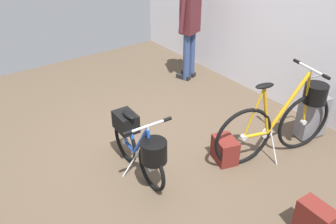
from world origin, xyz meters
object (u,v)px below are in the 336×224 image
object	(u,v)px
visitor_near_wall	(190,24)
handbag_on_floor	(315,221)
rolling_suitcase	(312,117)
display_bike_left	(285,118)
folding_bike_foreground	(139,144)
backpack_on_floor	(225,150)

from	to	relation	value
visitor_near_wall	handbag_on_floor	xyz separation A→B (m)	(3.23, -1.19, -0.76)
rolling_suitcase	handbag_on_floor	size ratio (longest dim) A/B	2.40
rolling_suitcase	display_bike_left	bearing A→B (deg)	-89.16
folding_bike_foreground	visitor_near_wall	bearing A→B (deg)	129.59
folding_bike_foreground	rolling_suitcase	distance (m)	2.21
folding_bike_foreground	handbag_on_floor	xyz separation A→B (m)	(1.59, 0.79, -0.23)
backpack_on_floor	folding_bike_foreground	bearing A→B (deg)	-110.90
folding_bike_foreground	backpack_on_floor	size ratio (longest dim) A/B	3.02
folding_bike_foreground	rolling_suitcase	world-z (taller)	rolling_suitcase
visitor_near_wall	backpack_on_floor	bearing A→B (deg)	-28.19
folding_bike_foreground	display_bike_left	xyz separation A→B (m)	(0.62, 1.53, 0.07)
folding_bike_foreground	rolling_suitcase	bearing A→B (deg)	73.86
folding_bike_foreground	visitor_near_wall	distance (m)	2.62
display_bike_left	folding_bike_foreground	bearing A→B (deg)	-112.10
folding_bike_foreground	handbag_on_floor	bearing A→B (deg)	26.43
backpack_on_floor	rolling_suitcase	bearing A→B (deg)	77.64
rolling_suitcase	handbag_on_floor	xyz separation A→B (m)	(0.98, -1.33, -0.11)
display_bike_left	backpack_on_floor	world-z (taller)	display_bike_left
rolling_suitcase	handbag_on_floor	bearing A→B (deg)	-53.68
visitor_near_wall	rolling_suitcase	xyz separation A→B (m)	(2.25, 0.14, -0.64)
visitor_near_wall	backpack_on_floor	xyz separation A→B (m)	(1.99, -1.07, -0.78)
display_bike_left	rolling_suitcase	size ratio (longest dim) A/B	1.81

